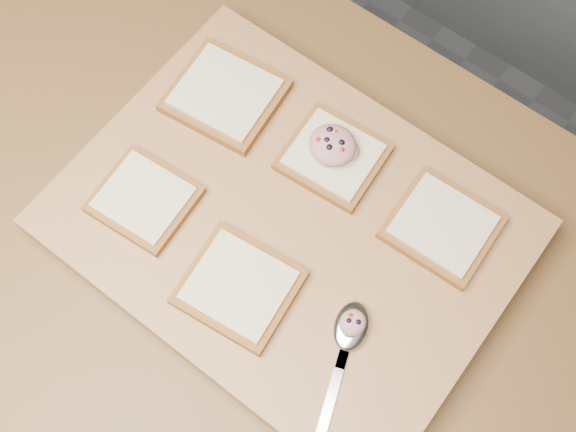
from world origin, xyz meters
name	(u,v)px	position (x,y,z in m)	size (l,w,h in m)	color
ground	(302,417)	(0.00, 0.00, 0.00)	(4.00, 4.00, 0.00)	#515459
island_counter	(307,384)	(0.00, 0.00, 0.45)	(2.00, 0.80, 0.90)	slate
cutting_board	(288,227)	(-0.09, 0.07, 0.92)	(0.51, 0.39, 0.04)	tan
bread_far_left	(225,95)	(-0.25, 0.15, 0.95)	(0.14, 0.13, 0.02)	brown
bread_far_center	(333,156)	(-0.10, 0.16, 0.95)	(0.12, 0.11, 0.02)	brown
bread_far_right	(442,226)	(0.06, 0.17, 0.95)	(0.12, 0.11, 0.02)	brown
bread_near_left	(144,199)	(-0.24, -0.02, 0.95)	(0.12, 0.11, 0.02)	brown
bread_near_center	(239,287)	(-0.09, -0.03, 0.95)	(0.13, 0.12, 0.02)	brown
tuna_salad_dollop	(332,145)	(-0.10, 0.17, 0.97)	(0.06, 0.05, 0.03)	tan
spoon	(348,338)	(0.04, -0.01, 0.95)	(0.09, 0.19, 0.01)	silver
spoon_salad	(353,323)	(0.04, 0.01, 0.96)	(0.03, 0.03, 0.02)	tan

